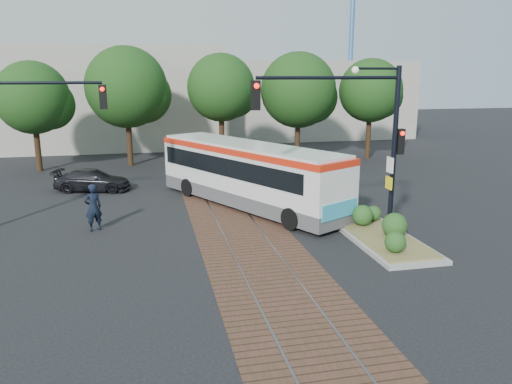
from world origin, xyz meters
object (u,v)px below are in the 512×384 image
at_px(parked_car, 93,180).
at_px(officer, 93,207).
at_px(traffic_island, 383,232).
at_px(city_bus, 248,172).
at_px(signal_pole_left, 14,129).
at_px(signal_pole_main, 363,127).

bearing_deg(parked_car, officer, -161.11).
distance_m(traffic_island, parked_car, 15.32).
xyz_separation_m(city_bus, parked_car, (-7.25, 4.71, -1.04)).
relative_size(city_bus, traffic_island, 2.02).
height_order(city_bus, signal_pole_left, signal_pole_left).
xyz_separation_m(city_bus, traffic_island, (3.82, -5.89, -1.27)).
distance_m(traffic_island, signal_pole_left, 14.50).
bearing_deg(signal_pole_main, signal_pole_left, 158.55).
xyz_separation_m(city_bus, signal_pole_left, (-9.37, -0.99, 2.26)).
bearing_deg(officer, signal_pole_left, -50.87).
distance_m(traffic_island, officer, 10.98).
xyz_separation_m(city_bus, signal_pole_main, (2.86, -5.80, 2.55)).
bearing_deg(parked_car, signal_pole_left, 172.83).
xyz_separation_m(signal_pole_left, officer, (2.82, -1.33, -2.94)).
distance_m(signal_pole_left, parked_car, 6.92).
bearing_deg(signal_pole_main, officer, 159.75).
xyz_separation_m(traffic_island, parked_car, (-11.06, 10.60, 0.23)).
distance_m(city_bus, traffic_island, 7.13).
relative_size(officer, parked_car, 0.48).
distance_m(city_bus, parked_car, 8.70).
height_order(traffic_island, signal_pole_main, signal_pole_main).
height_order(signal_pole_left, officer, signal_pole_left).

